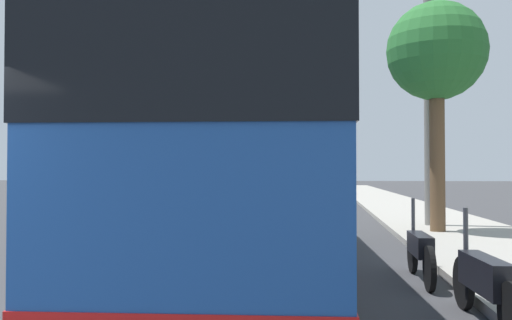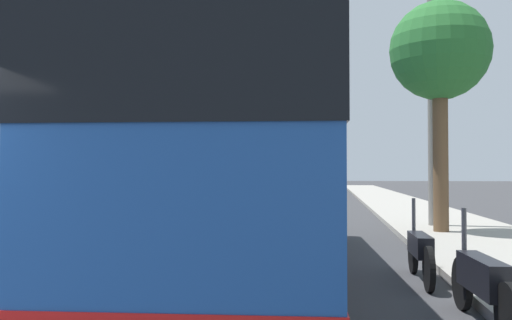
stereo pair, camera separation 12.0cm
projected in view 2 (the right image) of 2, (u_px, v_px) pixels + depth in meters
sidewalk_curb at (480, 240)px, 13.08m from camera, size 110.00×3.60×0.14m
lane_divider_line at (187, 238)px, 14.07m from camera, size 110.00×0.16×0.01m
coach_bus at (243, 155)px, 9.44m from camera, size 11.17×3.27×3.49m
motorcycle_by_tree at (482, 283)px, 5.97m from camera, size 2.21×0.30×1.28m
motorcycle_angled at (420, 251)px, 8.46m from camera, size 2.13×0.24×1.28m
car_side_street at (177, 196)px, 22.05m from camera, size 4.60×1.97×1.56m
car_ahead_same_lane at (320, 184)px, 48.02m from camera, size 4.74×2.03×1.39m
car_oncoming at (222, 192)px, 27.93m from camera, size 4.01×2.01×1.43m
car_far_distant at (303, 187)px, 38.21m from camera, size 4.03×2.00×1.49m
roadside_tree_mid_block at (440, 54)px, 14.50m from camera, size 2.66×2.66×6.33m
utility_pole at (433, 89)px, 16.20m from camera, size 0.31×0.31×8.41m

